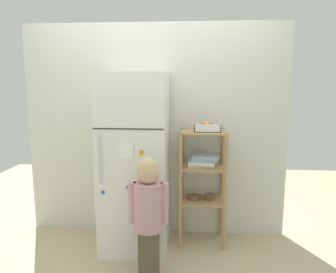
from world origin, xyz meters
name	(u,v)px	position (x,y,z in m)	size (l,w,h in m)	color
ground_plane	(151,246)	(0.00, 0.00, 0.00)	(6.00, 6.00, 0.00)	tan
kitchen_wall_back	(155,131)	(0.00, 0.36, 1.09)	(2.70, 0.03, 2.19)	silver
refrigerator	(135,163)	(-0.15, 0.02, 0.84)	(0.61, 0.66, 1.69)	white
child_standing	(148,206)	(0.04, -0.49, 0.61)	(0.33, 0.24, 1.02)	brown
pantry_shelf_unit	(202,173)	(0.49, 0.16, 0.72)	(0.46, 0.35, 1.13)	tan
fruit_bin	(208,127)	(0.53, 0.15, 1.18)	(0.25, 0.17, 0.09)	white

